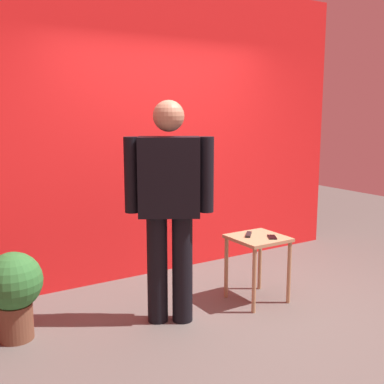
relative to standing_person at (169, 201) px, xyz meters
name	(u,v)px	position (x,y,z in m)	size (l,w,h in m)	color
ground_plane	(249,319)	(0.58, -0.33, -1.02)	(12.00, 12.00, 0.00)	#59544F
back_wall_red	(161,130)	(0.58, 1.19, 0.52)	(4.68, 0.12, 3.07)	red
standing_person	(169,201)	(0.00, 0.00, 0.00)	(0.68, 0.46, 1.82)	black
side_table	(258,248)	(0.89, -0.05, -0.52)	(0.47, 0.47, 0.61)	tan
cell_phone	(272,237)	(0.97, -0.15, -0.40)	(0.07, 0.14, 0.01)	black
tv_remote	(249,234)	(0.84, 0.02, -0.40)	(0.04, 0.17, 0.02)	black
potted_plant	(14,288)	(-1.16, 0.34, -0.61)	(0.44, 0.44, 0.69)	brown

